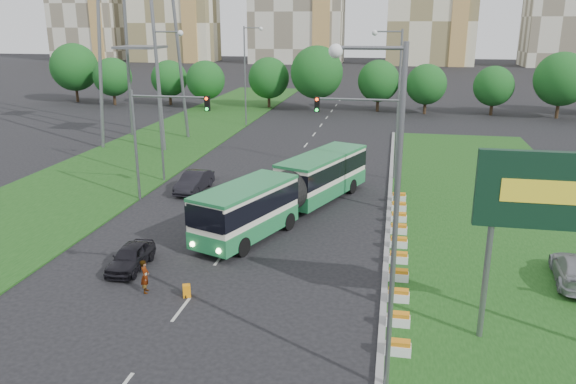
% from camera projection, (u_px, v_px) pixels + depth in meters
% --- Properties ---
extents(ground, '(360.00, 360.00, 0.00)m').
position_uv_depth(ground, '(273.00, 262.00, 30.61)').
color(ground, black).
rests_on(ground, ground).
extents(grass_median, '(14.00, 60.00, 0.15)m').
position_uv_depth(grass_median, '(499.00, 226.00, 35.77)').
color(grass_median, '#184112').
rests_on(grass_median, ground).
extents(median_kerb, '(0.30, 60.00, 0.18)m').
position_uv_depth(median_kerb, '(389.00, 218.00, 37.01)').
color(median_kerb, gray).
rests_on(median_kerb, ground).
extents(left_verge, '(12.00, 110.00, 0.10)m').
position_uv_depth(left_verge, '(153.00, 149.00, 57.31)').
color(left_verge, '#184112').
rests_on(left_verge, ground).
extents(lane_markings, '(0.20, 100.00, 0.01)m').
position_uv_depth(lane_markings, '(288.00, 168.00, 49.94)').
color(lane_markings, '#AAABA5').
rests_on(lane_markings, ground).
extents(flower_planters, '(1.10, 20.30, 0.60)m').
position_uv_depth(flower_planters, '(399.00, 250.00, 31.06)').
color(flower_planters, white).
rests_on(flower_planters, grass_median).
extents(billboard, '(6.00, 0.37, 8.00)m').
position_uv_depth(billboard, '(558.00, 200.00, 20.97)').
color(billboard, slate).
rests_on(billboard, ground).
extents(traffic_mast_median, '(5.76, 0.32, 8.00)m').
position_uv_depth(traffic_mast_median, '(374.00, 134.00, 37.58)').
color(traffic_mast_median, slate).
rests_on(traffic_mast_median, ground).
extents(traffic_mast_left, '(5.76, 0.32, 8.00)m').
position_uv_depth(traffic_mast_left, '(156.00, 128.00, 39.37)').
color(traffic_mast_left, slate).
rests_on(traffic_mast_left, ground).
extents(street_lamps, '(36.00, 60.00, 12.00)m').
position_uv_depth(street_lamps, '(261.00, 120.00, 38.79)').
color(street_lamps, slate).
rests_on(street_lamps, ground).
extents(tree_line, '(120.00, 8.00, 9.00)m').
position_uv_depth(tree_line, '(425.00, 81.00, 79.16)').
color(tree_line, '#16541C').
rests_on(tree_line, ground).
extents(midrise_west, '(22.00, 14.00, 36.00)m').
position_uv_depth(midrise_west, '(87.00, 4.00, 183.34)').
color(midrise_west, beige).
rests_on(midrise_west, ground).
extents(articulated_bus, '(2.78, 17.81, 2.93)m').
position_uv_depth(articulated_bus, '(287.00, 189.00, 37.47)').
color(articulated_bus, silver).
rests_on(articulated_bus, ground).
extents(car_left_near, '(1.69, 3.91, 1.32)m').
position_uv_depth(car_left_near, '(131.00, 257.00, 29.59)').
color(car_left_near, black).
rests_on(car_left_near, ground).
extents(car_left_far, '(1.80, 4.72, 1.53)m').
position_uv_depth(car_left_far, '(194.00, 182.00, 43.01)').
color(car_left_far, black).
rests_on(car_left_far, ground).
extents(car_median, '(2.49, 5.02, 1.40)m').
position_uv_depth(car_median, '(576.00, 270.00, 27.58)').
color(car_median, '#989AA1').
rests_on(car_median, grass_median).
extents(pedestrian, '(0.54, 0.69, 1.67)m').
position_uv_depth(pedestrian, '(145.00, 276.00, 26.92)').
color(pedestrian, gray).
rests_on(pedestrian, ground).
extents(shopping_trolley, '(0.36, 0.38, 0.62)m').
position_uv_depth(shopping_trolley, '(187.00, 291.00, 26.61)').
color(shopping_trolley, orange).
rests_on(shopping_trolley, ground).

